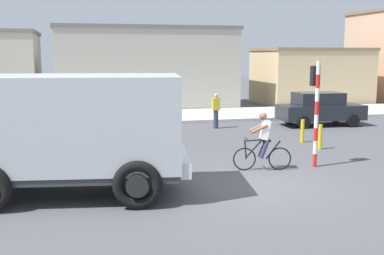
% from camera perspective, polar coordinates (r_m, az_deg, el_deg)
% --- Properties ---
extents(ground_plane, '(120.00, 120.00, 0.00)m').
position_cam_1_polar(ground_plane, '(12.71, 7.21, -6.85)').
color(ground_plane, '#4C4C51').
extents(sidewalk_far, '(80.00, 5.00, 0.16)m').
position_cam_1_polar(sidewalk_far, '(25.90, -3.75, 1.31)').
color(sidewalk_far, '#ADADA8').
rests_on(sidewalk_far, ground).
extents(truck_foreground, '(5.72, 3.41, 2.90)m').
position_cam_1_polar(truck_foreground, '(11.83, -14.14, 0.05)').
color(truck_foreground, '#B2B7BC').
rests_on(truck_foreground, ground).
extents(cyclist, '(1.71, 0.56, 1.72)m').
position_cam_1_polar(cyclist, '(14.22, 8.43, -1.65)').
color(cyclist, black).
rests_on(cyclist, ground).
extents(traffic_light_pole, '(0.24, 0.43, 3.20)m').
position_cam_1_polar(traffic_light_pole, '(14.88, 14.50, 3.31)').
color(traffic_light_pole, red).
rests_on(traffic_light_pole, ground).
extents(car_white_mid, '(4.06, 2.00, 1.60)m').
position_cam_1_polar(car_white_mid, '(23.85, 14.95, 2.18)').
color(car_white_mid, '#1E2328').
rests_on(car_white_mid, ground).
extents(pedestrian_near_kerb, '(0.34, 0.22, 1.62)m').
position_cam_1_polar(pedestrian_near_kerb, '(22.14, 2.86, 2.07)').
color(pedestrian_near_kerb, '#2D334C').
rests_on(pedestrian_near_kerb, ground).
extents(bollard_near, '(0.14, 0.14, 0.90)m').
position_cam_1_polar(bollard_near, '(17.86, 14.99, -1.09)').
color(bollard_near, gold).
rests_on(bollard_near, ground).
extents(bollard_far, '(0.14, 0.14, 0.90)m').
position_cam_1_polar(bollard_far, '(19.08, 12.98, -0.41)').
color(bollard_far, gold).
rests_on(bollard_far, ground).
extents(building_mid_block, '(11.19, 6.00, 5.10)m').
position_cam_1_polar(building_mid_block, '(31.11, -5.65, 7.09)').
color(building_mid_block, '#B2AD9E').
rests_on(building_mid_block, ground).
extents(building_corner_right, '(7.27, 5.26, 3.83)m').
position_cam_1_polar(building_corner_right, '(34.64, 13.86, 5.99)').
color(building_corner_right, '#D1B284').
rests_on(building_corner_right, ground).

